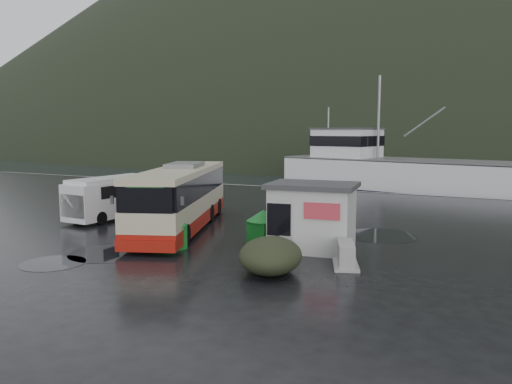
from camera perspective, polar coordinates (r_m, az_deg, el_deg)
The scene contains 14 objects.
ground at distance 22.06m, azimuth -6.21°, elevation -5.44°, with size 160.00×160.00×0.00m, color black.
harbor_water at distance 128.75m, azimuth 21.19°, elevation 4.49°, with size 300.00×180.00×0.02m, color black.
quay_edge at distance 40.15m, azimuth 9.31°, elevation 0.17°, with size 160.00×0.60×1.50m, color #999993.
headland at distance 268.18m, azimuth 26.09°, elevation 5.35°, with size 780.00×540.00×570.00m, color black.
coach_bus at distance 24.69m, azimuth -8.50°, elevation -4.12°, with size 2.84×11.22×3.17m, color #C0B391, non-canonical shape.
white_van at distance 28.17m, azimuth -16.04°, elevation -2.94°, with size 1.89×5.48×2.29m, color silver, non-canonical shape.
waste_bin_left at distance 20.51m, azimuth -9.78°, elevation -6.46°, with size 1.02×1.02×1.43m, color #136B21, non-canonical shape.
waste_bin_right at distance 21.10m, azimuth 0.86°, elevation -5.97°, with size 1.05×1.05×1.46m, color #136B21, non-canonical shape.
dome_tent at distance 17.05m, azimuth 1.65°, elevation -9.15°, with size 2.14×2.99×1.17m, color #262B1A, non-canonical shape.
ticket_kiosk at distance 20.31m, azimuth 6.41°, elevation -6.54°, with size 3.44×2.61×2.69m, color #B9B9B5, non-canonical shape.
jersey_barrier_a at distance 18.04m, azimuth 10.20°, elevation -8.35°, with size 0.85×1.70×0.85m, color #999993, non-canonical shape.
jersey_barrier_b at distance 19.18m, azimuth 3.28°, elevation -7.32°, with size 0.74×1.49×0.74m, color #999993, non-canonical shape.
fishing_trawler at distance 47.78m, azimuth 17.20°, elevation 1.04°, with size 28.46×6.22×11.38m, color silver, non-canonical shape.
puddles at distance 20.66m, azimuth -3.36°, elevation -6.25°, with size 12.33×12.81×0.01m.
Camera 1 is at (11.62, -18.13, 4.77)m, focal length 35.00 mm.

